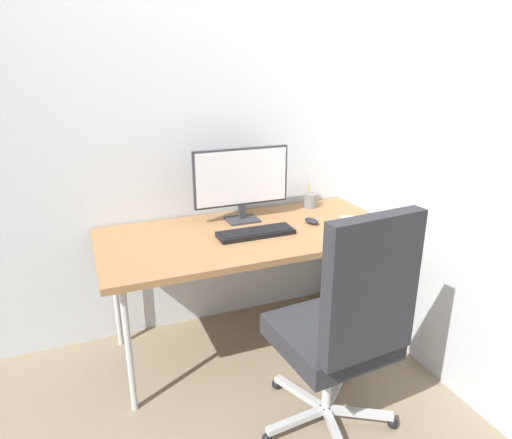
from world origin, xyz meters
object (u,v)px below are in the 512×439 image
monitor (241,180)px  notebook (355,223)px  pen_holder (310,200)px  mouse (312,221)px  keyboard (256,233)px  office_chair (345,324)px

monitor → notebook: monitor is taller
pen_holder → mouse: bearing=-116.8°
keyboard → notebook: (0.61, -0.05, -0.01)m
office_chair → keyboard: (-0.10, 0.76, 0.15)m
office_chair → monitor: monitor is taller
pen_holder → notebook: (0.09, -0.38, -0.04)m
monitor → pen_holder: bearing=7.7°
office_chair → notebook: bearing=54.4°
office_chair → mouse: office_chair is taller
office_chair → mouse: size_ratio=11.04×
keyboard → pen_holder: 0.61m
office_chair → keyboard: size_ratio=2.63×
keyboard → monitor: bearing=86.8°
pen_holder → notebook: size_ratio=0.86×
monitor → keyboard: size_ratio=1.35×
mouse → pen_holder: (0.14, 0.28, 0.03)m
mouse → notebook: mouse is taller
keyboard → pen_holder: bearing=32.5°
mouse → pen_holder: bearing=45.7°
notebook → mouse: bearing=180.0°
monitor → keyboard: 0.35m
keyboard → mouse: size_ratio=4.21×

